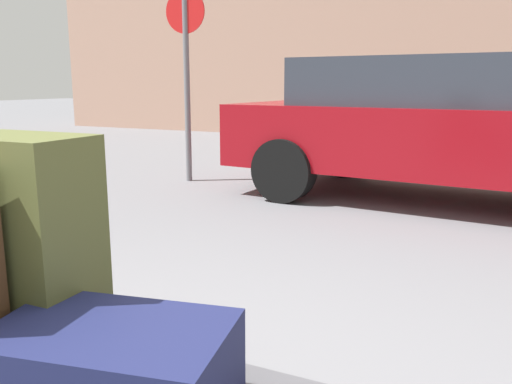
{
  "coord_description": "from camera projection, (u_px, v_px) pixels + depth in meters",
  "views": [
    {
      "loc": [
        1.04,
        -0.96,
        1.18
      ],
      "look_at": [
        0.0,
        1.2,
        0.69
      ],
      "focal_mm": 37.43,
      "sensor_mm": 36.0,
      "label": 1
    }
  ],
  "objects": [
    {
      "name": "suitcase_olive_stacked_top",
      "position": [
        26.0,
        251.0,
        1.59
      ],
      "size": [
        0.42,
        0.27,
        0.69
      ],
      "primitive_type": "cube",
      "rotation": [
        0.0,
        0.0,
        0.02
      ],
      "color": "#4C5128",
      "rests_on": "luggage_cart"
    },
    {
      "name": "parked_car",
      "position": [
        445.0,
        126.0,
        5.3
      ],
      "size": [
        4.42,
        2.18,
        1.42
      ],
      "color": "maroon",
      "rests_on": "ground_plane"
    },
    {
      "name": "no_parking_sign",
      "position": [
        186.0,
        64.0,
        6.27
      ],
      "size": [
        0.5,
        0.07,
        2.24
      ],
      "color": "slate",
      "rests_on": "ground_plane"
    },
    {
      "name": "suitcase_navy_center",
      "position": [
        113.0,
        374.0,
        1.33
      ],
      "size": [
        0.65,
        0.48,
        0.26
      ],
      "primitive_type": "cube",
      "rotation": [
        0.0,
        0.0,
        0.2
      ],
      "color": "#191E47",
      "rests_on": "luggage_cart"
    }
  ]
}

